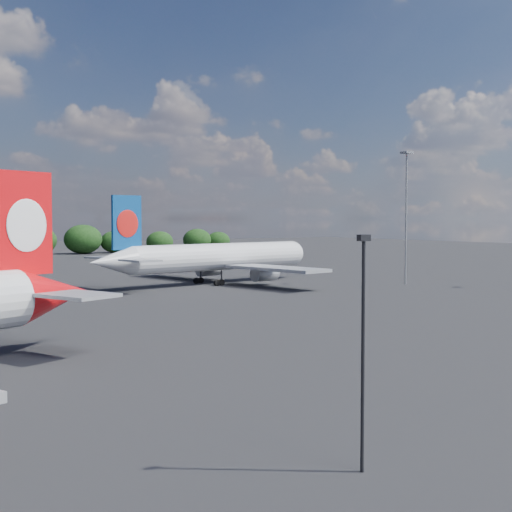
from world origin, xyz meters
TOP-DOWN VIEW (x-y plane):
  - china_southern_airliner at (42.06, 68.89)m, footprint 44.26×42.30m
  - apron_lamp_post at (6.19, -12.95)m, footprint 0.55×0.30m
  - floodlight_mast_near at (69.54, 51.85)m, footprint 1.60×1.60m

SIDE VIEW (x-z plane):
  - china_southern_airliner at x=42.06m, z-range -2.83..11.67m
  - apron_lamp_post at x=6.19m, z-range 0.64..10.94m
  - floodlight_mast_near at x=69.54m, z-range 3.27..25.35m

